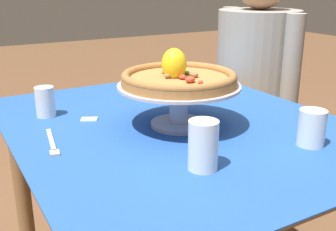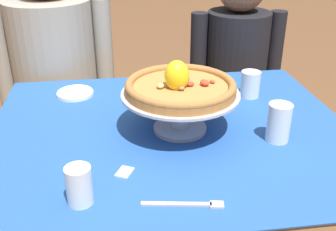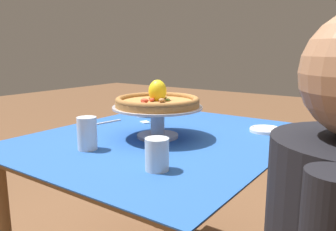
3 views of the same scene
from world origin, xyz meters
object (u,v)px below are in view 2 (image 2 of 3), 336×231
water_glass_back_right (250,85)px  diner_right (234,90)px  diner_left (58,89)px  pizza_stand (180,104)px  dinner_fork (188,204)px  sugar_packet (125,172)px  water_glass_side_right (278,125)px  side_plate (75,93)px  water_glass_front_left (79,188)px  pizza (180,86)px

water_glass_back_right → diner_right: 0.58m
diner_left → diner_right: size_ratio=1.07×
pizza_stand → dinner_fork: size_ratio=1.86×
water_glass_back_right → diner_right: diner_right is taller
sugar_packet → dinner_fork: bearing=-47.6°
water_glass_side_right → side_plate: size_ratio=0.86×
water_glass_front_left → diner_right: (0.70, 1.06, -0.24)m
water_glass_front_left → side_plate: bearing=94.8°
pizza → water_glass_side_right: bearing=-20.2°
side_plate → diner_left: size_ratio=0.11×
water_glass_front_left → sugar_packet: size_ratio=1.91×
water_glass_front_left → diner_left: diner_left is taller
pizza_stand → diner_right: size_ratio=0.30×
pizza → water_glass_front_left: (-0.29, -0.32, -0.11)m
water_glass_front_left → sugar_packet: 0.15m
pizza → side_plate: size_ratio=2.44×
pizza → water_glass_side_right: size_ratio=2.85×
pizza → water_glass_front_left: size_ratio=3.48×
diner_left → pizza_stand: bearing=-57.0°
dinner_fork → sugar_packet: 0.21m
pizza_stand → sugar_packet: (-0.18, -0.21, -0.09)m
water_glass_front_left → diner_right: size_ratio=0.08×
diner_left → diner_right: diner_left is taller
pizza → diner_right: 0.92m
pizza_stand → water_glass_side_right: (0.28, -0.10, -0.04)m
pizza_stand → diner_left: 0.87m
water_glass_back_right → side_plate: size_ratio=0.71×
sugar_packet → pizza: bearing=49.6°
pizza_stand → side_plate: size_ratio=2.63×
water_glass_front_left → diner_left: (-0.17, 1.03, -0.17)m
side_plate → diner_left: 0.42m
water_glass_side_right → pizza: bearing=159.8°
pizza → water_glass_back_right: pizza is taller
water_glass_back_right → dinner_fork: size_ratio=0.50×
pizza → water_glass_front_left: bearing=-132.2°
water_glass_side_right → water_glass_front_left: bearing=-159.1°
pizza_stand → water_glass_front_left: (-0.29, -0.32, -0.05)m
water_glass_side_right → diner_left: bearing=132.2°
water_glass_back_right → side_plate: 0.65m
sugar_packet → diner_right: diner_right is taller
sugar_packet → diner_left: 0.97m
pizza_stand → diner_right: 0.90m
pizza_stand → pizza: bearing=-140.9°
pizza_stand → sugar_packet: pizza_stand is taller
dinner_fork → pizza: bearing=83.3°
pizza → water_glass_side_right: pizza is taller
diner_left → side_plate: bearing=-73.0°
side_plate → sugar_packet: size_ratio=2.72×
side_plate → pizza_stand: bearing=-43.5°
dinner_fork → diner_left: 1.16m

